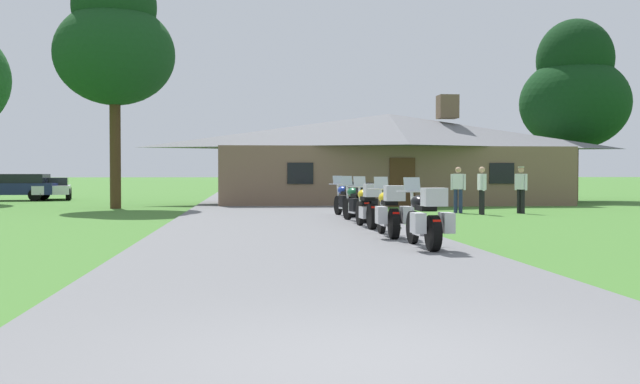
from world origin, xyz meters
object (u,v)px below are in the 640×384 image
object	(u,v)px
motorcycle_black_nearest_to_camera	(426,219)
tree_right_of_lodge	(575,90)
motorcycle_yellow_third_in_row	(367,206)
parked_white_sedan_far_left	(52,188)
parked_navy_suv_far_left	(12,186)
bystander_white_shirt_near_lodge	(521,187)
motorcycle_blue_farthest_in_row	(347,199)
motorcycle_green_fourth_in_row	(358,202)
bystander_white_shirt_beside_signpost	(458,187)
tree_left_near	(115,40)
bystander_white_shirt_by_tree	(482,188)
motorcycle_yellow_second_in_row	(390,212)

from	to	relation	value
motorcycle_black_nearest_to_camera	tree_right_of_lodge	xyz separation A→B (m)	(13.76, 24.12, 5.15)
motorcycle_yellow_third_in_row	parked_white_sedan_far_left	distance (m)	26.81
motorcycle_black_nearest_to_camera	parked_navy_suv_far_left	xyz separation A→B (m)	(-15.54, 27.14, 0.17)
bystander_white_shirt_near_lodge	tree_right_of_lodge	world-z (taller)	tree_right_of_lodge
motorcycle_blue_farthest_in_row	motorcycle_green_fourth_in_row	bearing A→B (deg)	-101.40
motorcycle_black_nearest_to_camera	parked_white_sedan_far_left	bearing A→B (deg)	114.17
motorcycle_yellow_third_in_row	bystander_white_shirt_beside_signpost	xyz separation A→B (m)	(4.59, 7.74, 0.31)
motorcycle_black_nearest_to_camera	tree_left_near	bearing A→B (deg)	114.18
motorcycle_blue_farthest_in_row	parked_white_sedan_far_left	size ratio (longest dim) A/B	0.46
motorcycle_green_fourth_in_row	bystander_white_shirt_near_lodge	size ratio (longest dim) A/B	1.23
bystander_white_shirt_by_tree	tree_left_near	world-z (taller)	tree_left_near
bystander_white_shirt_beside_signpost	tree_right_of_lodge	world-z (taller)	tree_right_of_lodge
motorcycle_yellow_third_in_row	tree_left_near	xyz separation A→B (m)	(-8.35, 12.37, 6.20)
motorcycle_black_nearest_to_camera	parked_white_sedan_far_left	world-z (taller)	motorcycle_black_nearest_to_camera
motorcycle_green_fourth_in_row	bystander_white_shirt_by_tree	distance (m)	6.55
motorcycle_yellow_second_in_row	motorcycle_yellow_third_in_row	world-z (taller)	same
parked_white_sedan_far_left	parked_navy_suv_far_left	bearing A→B (deg)	-155.93
bystander_white_shirt_near_lodge	parked_white_sedan_far_left	world-z (taller)	bystander_white_shirt_near_lodge
motorcycle_yellow_second_in_row	motorcycle_blue_farthest_in_row	bearing A→B (deg)	89.02
motorcycle_blue_farthest_in_row	tree_right_of_lodge	bearing A→B (deg)	34.61
motorcycle_green_fourth_in_row	parked_navy_suv_far_left	world-z (taller)	parked_navy_suv_far_left
tree_left_near	motorcycle_green_fourth_in_row	bearing A→B (deg)	-49.83
motorcycle_yellow_second_in_row	motorcycle_blue_farthest_in_row	size ratio (longest dim) A/B	1.01
motorcycle_yellow_second_in_row	parked_navy_suv_far_left	bearing A→B (deg)	121.83
motorcycle_green_fourth_in_row	bystander_white_shirt_beside_signpost	distance (m)	7.03
parked_navy_suv_far_left	motorcycle_yellow_third_in_row	bearing A→B (deg)	-145.34
motorcycle_green_fourth_in_row	motorcycle_blue_farthest_in_row	world-z (taller)	same
motorcycle_yellow_second_in_row	tree_left_near	xyz separation A→B (m)	(-8.40, 15.11, 6.21)
tree_left_near	parked_navy_suv_far_left	bearing A→B (deg)	126.17
motorcycle_yellow_third_in_row	bystander_white_shirt_by_tree	xyz separation A→B (m)	(5.09, 6.58, 0.31)
parked_navy_suv_far_left	parked_white_sedan_far_left	size ratio (longest dim) A/B	1.03
motorcycle_green_fourth_in_row	tree_right_of_lodge	xyz separation A→B (m)	(13.87, 16.54, 5.15)
motorcycle_yellow_third_in_row	bystander_white_shirt_near_lodge	size ratio (longest dim) A/B	1.24
motorcycle_black_nearest_to_camera	bystander_white_shirt_near_lodge	size ratio (longest dim) A/B	1.24
motorcycle_blue_farthest_in_row	tree_left_near	bearing A→B (deg)	128.33
motorcycle_black_nearest_to_camera	motorcycle_green_fourth_in_row	xyz separation A→B (m)	(-0.11, 7.58, 0.00)
motorcycle_yellow_third_in_row	motorcycle_blue_farthest_in_row	distance (m)	4.94
tree_left_near	parked_navy_suv_far_left	distance (m)	13.24
motorcycle_black_nearest_to_camera	motorcycle_yellow_third_in_row	distance (m)	5.26
bystander_white_shirt_beside_signpost	tree_left_near	size ratio (longest dim) A/B	0.17
bystander_white_shirt_near_lodge	tree_left_near	size ratio (longest dim) A/B	0.17
motorcycle_green_fourth_in_row	tree_left_near	size ratio (longest dim) A/B	0.21
bystander_white_shirt_by_tree	tree_right_of_lodge	bearing A→B (deg)	-35.20
motorcycle_black_nearest_to_camera	bystander_white_shirt_near_lodge	xyz separation A→B (m)	(6.47, 12.40, 0.34)
tree_right_of_lodge	parked_white_sedan_far_left	distance (m)	28.37
motorcycle_yellow_second_in_row	tree_left_near	bearing A→B (deg)	118.96
parked_white_sedan_far_left	motorcycle_yellow_second_in_row	bearing A→B (deg)	-73.68
bystander_white_shirt_by_tree	motorcycle_yellow_second_in_row	bearing A→B (deg)	152.31
motorcycle_yellow_second_in_row	tree_left_near	distance (m)	18.37
motorcycle_yellow_third_in_row	bystander_white_shirt_by_tree	bearing A→B (deg)	49.04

